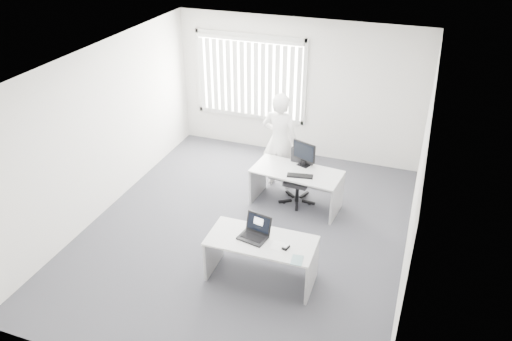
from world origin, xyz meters
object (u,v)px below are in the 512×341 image
(office_chair, at_px, (298,186))
(monitor, at_px, (304,154))
(person, at_px, (280,141))
(desk_near, at_px, (261,251))
(laptop, at_px, (253,230))
(desk_far, at_px, (296,181))

(office_chair, height_order, monitor, monitor)
(office_chair, bearing_deg, person, 141.77)
(desk_near, relative_size, monitor, 3.36)
(laptop, height_order, monitor, monitor)
(desk_near, height_order, monitor, monitor)
(desk_near, xyz_separation_m, office_chair, (-0.06, 2.16, -0.19))
(desk_near, distance_m, person, 2.69)
(office_chair, distance_m, laptop, 2.23)
(person, bearing_deg, desk_near, 104.22)
(desk_near, bearing_deg, monitor, 89.28)
(desk_far, bearing_deg, desk_near, -82.53)
(desk_far, height_order, monitor, monitor)
(desk_near, relative_size, laptop, 3.94)
(person, bearing_deg, monitor, 147.90)
(desk_far, xyz_separation_m, laptop, (-0.06, -2.01, 0.33))
(desk_near, relative_size, desk_far, 0.95)
(monitor, bearing_deg, desk_near, -69.13)
(office_chair, xyz_separation_m, laptop, (-0.06, -2.17, 0.53))
(desk_near, xyz_separation_m, desk_far, (-0.06, 2.00, 0.01))
(desk_far, bearing_deg, monitor, 82.07)
(monitor, bearing_deg, laptop, -72.30)
(desk_near, relative_size, person, 0.83)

